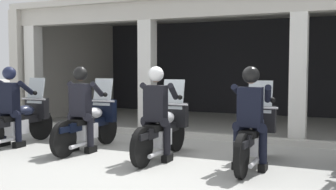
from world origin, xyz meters
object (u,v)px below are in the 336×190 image
Objects in this scene: motorcycle_far_left at (22,120)px; motorcycle_left at (91,123)px; motorcycle_center at (164,129)px; police_officer_far_left at (10,99)px; motorcycle_right at (254,135)px; police_officer_right at (251,109)px; police_officer_left at (81,102)px; police_officer_center at (156,105)px.

motorcycle_far_left is 1.00× the size of motorcycle_left.
motorcycle_far_left is 3.15m from motorcycle_center.
police_officer_far_left is at bearing -79.03° from motorcycle_far_left.
motorcycle_left and motorcycle_center have the same top height.
police_officer_right is at bearing -85.37° from motorcycle_right.
police_officer_left is at bearing 16.60° from police_officer_far_left.
motorcycle_left is 1.29× the size of police_officer_left.
police_officer_left is (1.58, -0.14, 0.44)m from motorcycle_far_left.
motorcycle_right is at bearing 11.79° from motorcycle_left.
motorcycle_center and motorcycle_right have the same top height.
motorcycle_far_left is 1.00× the size of motorcycle_center.
police_officer_left reaches higher than motorcycle_center.
motorcycle_left is at bearing 26.54° from police_officer_far_left.
motorcycle_far_left is 1.29× the size of police_officer_far_left.
motorcycle_center is (1.58, -0.09, 0.00)m from motorcycle_left.
motorcycle_center is at bearing 12.30° from motorcycle_far_left.
police_officer_center is at bearing 12.30° from police_officer_far_left.
police_officer_far_left is at bearing -160.96° from motorcycle_center.
police_officer_right is (1.58, 0.02, -0.00)m from police_officer_center.
police_officer_far_left is at bearing -151.58° from motorcycle_left.
police_officer_right reaches higher than motorcycle_right.
police_officer_center is (1.58, -0.09, 0.00)m from police_officer_left.
motorcycle_left is 1.00× the size of motorcycle_center.
motorcycle_left is at bearing -170.40° from motorcycle_center.
motorcycle_far_left is at bearing -171.80° from police_officer_left.
police_officer_right is (3.15, -0.36, 0.44)m from motorcycle_left.
police_officer_left is at bearing -77.15° from motorcycle_left.
police_officer_center is 0.78× the size of motorcycle_right.
motorcycle_center is 1.00× the size of motorcycle_right.
motorcycle_far_left is 1.58m from motorcycle_left.
motorcycle_right is at bearing 94.63° from police_officer_right.
motorcycle_far_left and motorcycle_right have the same top height.
motorcycle_center is at bearing 102.58° from police_officer_center.
police_officer_left is 3.15m from police_officer_right.
police_officer_left reaches higher than motorcycle_right.
police_officer_far_left is 3.15m from police_officer_center.
motorcycle_center is at bearing 175.27° from police_officer_right.
motorcycle_left and motorcycle_right have the same top height.
police_officer_left is at bearing 6.32° from motorcycle_far_left.
police_officer_left and police_officer_center have the same top height.
police_officer_far_left is 1.00× the size of police_officer_left.
police_officer_center is (3.15, -0.22, 0.44)m from motorcycle_far_left.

